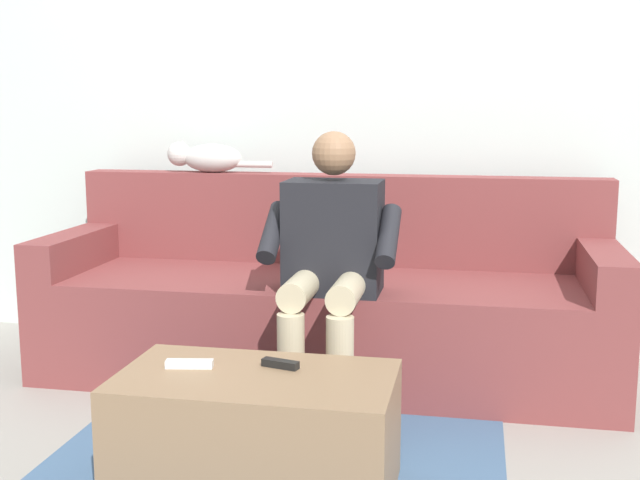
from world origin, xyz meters
The scene contains 9 objects.
ground_plane centered at (0.00, 0.60, 0.00)m, with size 8.00×8.00×0.00m, color gray.
back_wall centered at (0.00, -0.62, 1.22)m, with size 5.19×0.06×2.44m, color silver.
couch centered at (0.00, -0.12, 0.29)m, with size 2.45×0.79×0.86m.
coffee_table centered at (0.00, 1.02, 0.19)m, with size 0.83×0.47×0.38m.
person_solo_seated centered at (-0.09, 0.27, 0.61)m, with size 0.52×0.54×1.08m.
cat_on_backrest centered at (0.64, -0.39, 0.93)m, with size 0.52×0.14×0.15m.
remote_white centered at (0.22, 1.00, 0.39)m, with size 0.15×0.04×0.02m, color white.
remote_black centered at (-0.06, 0.95, 0.39)m, with size 0.12×0.03×0.02m, color black.
floor_rug centered at (0.00, 0.88, 0.00)m, with size 1.51×1.59×0.01m, color #426084.
Camera 1 is at (-0.63, 3.24, 1.18)m, focal length 44.93 mm.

